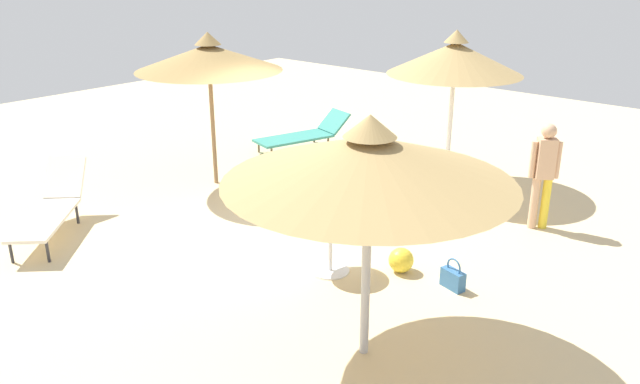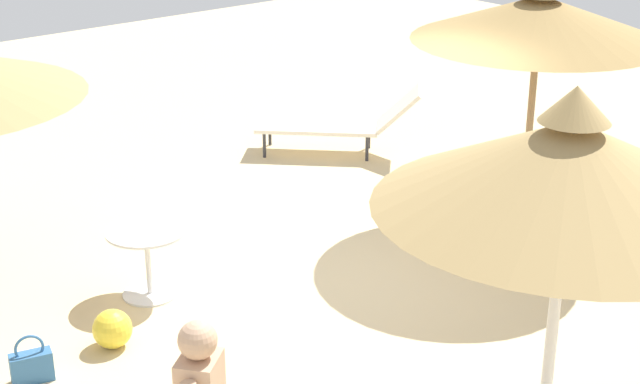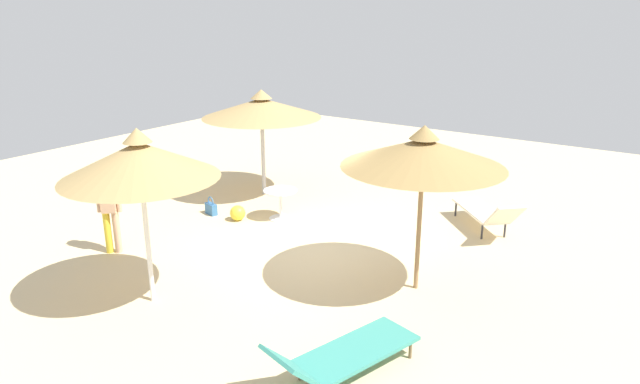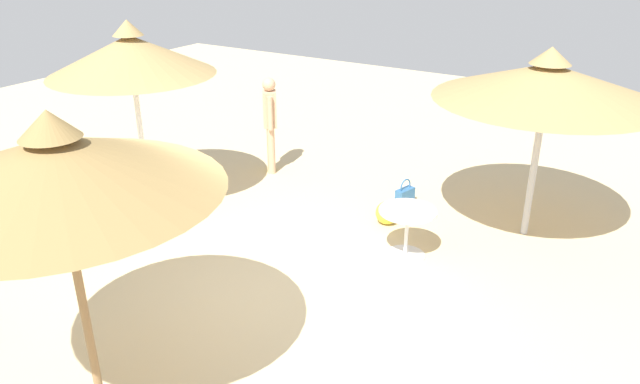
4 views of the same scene
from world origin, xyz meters
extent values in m
cube|color=beige|center=(0.00, 0.00, -0.05)|extent=(24.00, 24.00, 0.10)
cylinder|color=olive|center=(-2.20, 0.37, 1.25)|extent=(0.07, 0.07, 2.50)
cone|color=#997A47|center=(-2.20, 0.37, 2.33)|extent=(2.59, 2.59, 0.45)
cylinder|color=white|center=(1.08, 3.15, 1.17)|extent=(0.08, 0.08, 2.34)
cone|color=tan|center=(1.08, 3.15, 2.33)|extent=(2.37, 2.37, 0.56)
cone|color=tan|center=(1.08, 3.15, 2.71)|extent=(0.43, 0.43, 0.22)
cube|color=silver|center=(-2.09, -2.99, 0.36)|extent=(1.55, 1.57, 0.05)
cylinder|color=#2D2D33|center=(-1.44, -3.30, 0.17)|extent=(0.04, 0.04, 0.34)
cylinder|color=#2D2D33|center=(-1.79, -3.65, 0.17)|extent=(0.04, 0.04, 0.34)
cylinder|color=#2D2D33|center=(-2.39, -2.33, 0.17)|extent=(0.04, 0.04, 0.34)
cylinder|color=#2D2D33|center=(-2.74, -2.68, 0.17)|extent=(0.04, 0.04, 0.34)
cube|color=silver|center=(-2.84, -2.22, 0.64)|extent=(0.82, 0.82, 0.55)
sphere|color=tan|center=(3.20, 2.32, 1.56)|extent=(0.22, 0.22, 0.22)
cube|color=#336699|center=(3.18, -0.26, 0.13)|extent=(0.36, 0.22, 0.25)
torus|color=#336699|center=(3.18, -0.26, 0.30)|extent=(0.23, 0.09, 0.24)
cylinder|color=silver|center=(1.70, -0.93, 0.66)|extent=(0.75, 0.75, 0.02)
cylinder|color=silver|center=(1.70, -0.93, 0.32)|extent=(0.05, 0.05, 0.65)
cylinder|color=silver|center=(1.70, -0.93, 0.01)|extent=(0.52, 0.52, 0.02)
sphere|color=yellow|center=(2.42, -0.31, 0.17)|extent=(0.34, 0.34, 0.34)
camera|label=1|loc=(6.61, -6.78, 4.03)|focal=35.48mm
camera|label=2|loc=(5.63, 6.26, 4.30)|focal=53.51mm
camera|label=3|loc=(-5.73, 8.33, 4.47)|focal=31.84mm
camera|label=4|loc=(-4.79, -3.59, 4.01)|focal=33.72mm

